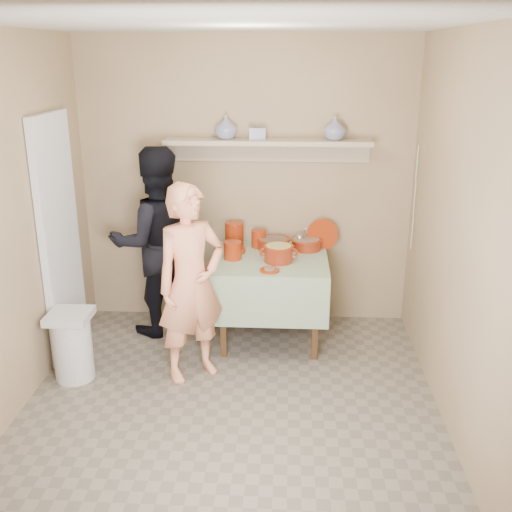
# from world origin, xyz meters

# --- Properties ---
(ground) EXTENTS (3.50, 3.50, 0.00)m
(ground) POSITION_xyz_m (0.00, 0.00, 0.00)
(ground) COLOR #716759
(ground) RESTS_ON ground
(tile_panel) EXTENTS (0.06, 0.70, 2.00)m
(tile_panel) POSITION_xyz_m (-1.46, 0.95, 1.00)
(tile_panel) COLOR silver
(tile_panel) RESTS_ON ground
(plate_stack_a) EXTENTS (0.17, 0.17, 0.22)m
(plate_stack_a) POSITION_xyz_m (-0.09, 1.58, 0.87)
(plate_stack_a) COLOR maroon
(plate_stack_a) RESTS_ON serving_table
(plate_stack_b) EXTENTS (0.13, 0.13, 0.16)m
(plate_stack_b) POSITION_xyz_m (0.13, 1.56, 0.84)
(plate_stack_b) COLOR maroon
(plate_stack_b) RESTS_ON serving_table
(bowl_stack) EXTENTS (0.15, 0.15, 0.15)m
(bowl_stack) POSITION_xyz_m (-0.08, 1.22, 0.84)
(bowl_stack) COLOR maroon
(bowl_stack) RESTS_ON serving_table
(empty_bowl) EXTENTS (0.16, 0.16, 0.05)m
(empty_bowl) POSITION_xyz_m (-0.06, 1.39, 0.78)
(empty_bowl) COLOR maroon
(empty_bowl) RESTS_ON serving_table
(propped_lid) EXTENTS (0.29, 0.11, 0.28)m
(propped_lid) POSITION_xyz_m (0.70, 1.58, 0.88)
(propped_lid) COLOR maroon
(propped_lid) RESTS_ON serving_table
(vase_right) EXTENTS (0.24, 0.24, 0.20)m
(vase_right) POSITION_xyz_m (0.77, 1.62, 1.82)
(vase_right) COLOR navy
(vase_right) RESTS_ON wall_shelf
(vase_left) EXTENTS (0.21, 0.21, 0.20)m
(vase_left) POSITION_xyz_m (-0.16, 1.64, 1.82)
(vase_left) COLOR navy
(vase_left) RESTS_ON wall_shelf
(ceramic_box) EXTENTS (0.15, 0.12, 0.10)m
(ceramic_box) POSITION_xyz_m (0.11, 1.62, 1.77)
(ceramic_box) COLOR navy
(ceramic_box) RESTS_ON wall_shelf
(person_cook) EXTENTS (0.67, 0.63, 1.55)m
(person_cook) POSITION_xyz_m (-0.33, 0.59, 0.77)
(person_cook) COLOR #F29368
(person_cook) RESTS_ON ground
(person_helper) EXTENTS (1.01, 0.91, 1.69)m
(person_helper) POSITION_xyz_m (-0.77, 1.38, 0.85)
(person_helper) COLOR black
(person_helper) RESTS_ON ground
(room_shell) EXTENTS (3.04, 3.54, 2.62)m
(room_shell) POSITION_xyz_m (0.00, 0.00, 1.61)
(room_shell) COLOR tan
(room_shell) RESTS_ON ground
(serving_table) EXTENTS (0.97, 0.97, 0.76)m
(serving_table) POSITION_xyz_m (0.25, 1.28, 0.64)
(serving_table) COLOR #4C2D16
(serving_table) RESTS_ON ground
(cazuela_meat_a) EXTENTS (0.30, 0.30, 0.10)m
(cazuela_meat_a) POSITION_xyz_m (0.26, 1.51, 0.82)
(cazuela_meat_a) COLOR #691608
(cazuela_meat_a) RESTS_ON serving_table
(cazuela_meat_b) EXTENTS (0.28, 0.28, 0.10)m
(cazuela_meat_b) POSITION_xyz_m (0.56, 1.52, 0.82)
(cazuela_meat_b) COLOR #691608
(cazuela_meat_b) RESTS_ON serving_table
(ladle) EXTENTS (0.08, 0.26, 0.19)m
(ladle) POSITION_xyz_m (0.50, 1.52, 0.87)
(ladle) COLOR silver
(ladle) RESTS_ON cazuela_meat_b
(cazuela_rice) EXTENTS (0.33, 0.25, 0.14)m
(cazuela_rice) POSITION_xyz_m (0.32, 1.17, 0.85)
(cazuela_rice) COLOR #691608
(cazuela_rice) RESTS_ON serving_table
(front_plate) EXTENTS (0.16, 0.16, 0.03)m
(front_plate) POSITION_xyz_m (0.25, 0.93, 0.77)
(front_plate) COLOR maroon
(front_plate) RESTS_ON serving_table
(wall_shelf) EXTENTS (1.80, 0.25, 0.21)m
(wall_shelf) POSITION_xyz_m (0.20, 1.65, 1.67)
(wall_shelf) COLOR tan
(wall_shelf) RESTS_ON room_shell
(trash_bin) EXTENTS (0.32, 0.32, 0.56)m
(trash_bin) POSITION_xyz_m (-1.26, 0.48, 0.28)
(trash_bin) COLOR silver
(trash_bin) RESTS_ON ground
(electrical_cord) EXTENTS (0.01, 0.05, 0.90)m
(electrical_cord) POSITION_xyz_m (1.47, 1.48, 1.25)
(electrical_cord) COLOR silver
(electrical_cord) RESTS_ON wall_shelf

